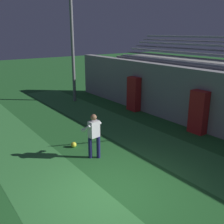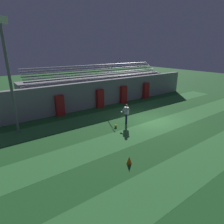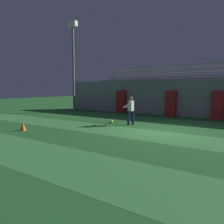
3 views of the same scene
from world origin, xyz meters
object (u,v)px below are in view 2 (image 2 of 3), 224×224
floodlight_pole (7,64)px  traffic_cone (129,160)px  padding_pillar_gate_left (100,99)px  goalkeeper (126,113)px  padding_pillar_gate_right (123,95)px  padding_pillar_far_right (146,91)px  soccer_ball (116,126)px  padding_pillar_far_left (60,106)px  water_bottle (143,101)px

floodlight_pole → traffic_cone: size_ratio=18.97×
padding_pillar_gate_left → goalkeeper: bearing=-97.4°
padding_pillar_gate_right → traffic_cone: size_ratio=4.66×
goalkeeper → padding_pillar_far_right: bearing=34.1°
padding_pillar_far_right → soccer_ball: 10.31m
padding_pillar_far_left → goalkeeper: bearing=-53.6°
padding_pillar_gate_left → goalkeeper: padding_pillar_gate_left is taller
traffic_cone → goalkeeper: bearing=51.7°
padding_pillar_far_left → padding_pillar_gate_right: bearing=0.0°
padding_pillar_gate_left → soccer_ball: (-1.90, -5.30, -0.87)m
padding_pillar_gate_right → traffic_cone: (-7.54, -9.75, -0.77)m
goalkeeper → padding_pillar_gate_left: bearing=82.6°
padding_pillar_far_left → padding_pillar_far_right: size_ratio=1.00×
padding_pillar_gate_right → traffic_cone: bearing=-127.7°
padding_pillar_gate_left → floodlight_pole: size_ratio=0.25×
padding_pillar_gate_right → floodlight_pole: 12.45m
floodlight_pole → soccer_ball: floodlight_pole is taller
padding_pillar_gate_left → padding_pillar_far_right: 6.89m
floodlight_pole → padding_pillar_far_right: bearing=6.5°
padding_pillar_gate_left → goalkeeper: 5.16m
padding_pillar_far_left → water_bottle: (9.83, -1.05, -0.86)m
padding_pillar_far_right → water_bottle: padding_pillar_far_right is taller
padding_pillar_far_right → goalkeeper: size_ratio=1.17×
padding_pillar_far_right → soccer_ball: bearing=-148.9°
padding_pillar_far_left → water_bottle: bearing=-6.1°
padding_pillar_far_left → goalkeeper: (3.78, -5.12, -0.02)m
goalkeeper → water_bottle: 7.34m
floodlight_pole → traffic_cone: 10.21m
padding_pillar_far_left → goalkeeper: 6.36m
padding_pillar_gate_left → padding_pillar_far_left: bearing=180.0°
padding_pillar_gate_right → water_bottle: size_ratio=8.15×
goalkeeper → padding_pillar_gate_right: bearing=52.8°
padding_pillar_gate_left → soccer_ball: 5.70m
padding_pillar_far_left → water_bottle: 9.92m
padding_pillar_far_left → traffic_cone: (0.12, -9.75, -0.77)m
traffic_cone → padding_pillar_gate_right: bearing=52.3°
padding_pillar_gate_right → padding_pillar_far_left: (-7.66, 0.00, 0.00)m
padding_pillar_far_left → soccer_ball: (2.54, -5.30, -0.87)m
soccer_ball → traffic_cone: bearing=-118.6°
padding_pillar_gate_left → water_bottle: 5.56m
padding_pillar_far_left → padding_pillar_far_right: 11.33m
soccer_ball → padding_pillar_far_left: bearing=115.6°
padding_pillar_gate_right → goalkeeper: (-3.88, -5.12, -0.02)m
padding_pillar_gate_left → padding_pillar_far_left: 4.44m
padding_pillar_gate_left → padding_pillar_far_left: size_ratio=1.00×
padding_pillar_far_left → goalkeeper: size_ratio=1.17×
floodlight_pole → water_bottle: (13.80, 0.69, -4.92)m
padding_pillar_far_left → traffic_cone: bearing=-89.3°
water_bottle → padding_pillar_far_right: bearing=34.9°
padding_pillar_far_left → traffic_cone: padding_pillar_far_left is taller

